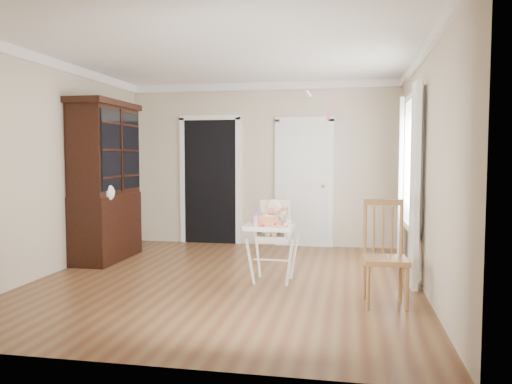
% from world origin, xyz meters
% --- Properties ---
extents(floor, '(5.00, 5.00, 0.00)m').
position_xyz_m(floor, '(0.00, 0.00, 0.00)').
color(floor, '#54301C').
rests_on(floor, ground).
extents(ceiling, '(5.00, 5.00, 0.00)m').
position_xyz_m(ceiling, '(0.00, 0.00, 2.70)').
color(ceiling, white).
rests_on(ceiling, wall_back).
extents(wall_back, '(4.50, 0.00, 4.50)m').
position_xyz_m(wall_back, '(0.00, 2.50, 1.35)').
color(wall_back, '#C2B498').
rests_on(wall_back, floor).
extents(wall_left, '(0.00, 5.00, 5.00)m').
position_xyz_m(wall_left, '(-2.25, 0.00, 1.35)').
color(wall_left, '#C2B498').
rests_on(wall_left, floor).
extents(wall_right, '(0.00, 5.00, 5.00)m').
position_xyz_m(wall_right, '(2.25, 0.00, 1.35)').
color(wall_right, '#C2B498').
rests_on(wall_right, floor).
extents(crown_molding, '(4.50, 5.00, 0.12)m').
position_xyz_m(crown_molding, '(0.00, 0.00, 2.64)').
color(crown_molding, white).
rests_on(crown_molding, ceiling).
extents(doorway, '(1.06, 0.05, 2.22)m').
position_xyz_m(doorway, '(-0.90, 2.48, 1.11)').
color(doorway, black).
rests_on(doorway, wall_back).
extents(closet_door, '(0.96, 0.09, 2.13)m').
position_xyz_m(closet_door, '(0.70, 2.48, 1.02)').
color(closet_door, white).
rests_on(closet_door, wall_back).
extents(window_right, '(0.13, 1.84, 2.30)m').
position_xyz_m(window_right, '(2.18, 0.80, 1.29)').
color(window_right, white).
rests_on(window_right, wall_right).
extents(high_chair, '(0.58, 0.70, 0.98)m').
position_xyz_m(high_chair, '(0.55, 0.04, 0.60)').
color(high_chair, white).
rests_on(high_chair, floor).
extents(baby, '(0.29, 0.22, 0.45)m').
position_xyz_m(baby, '(0.56, 0.06, 0.75)').
color(baby, beige).
rests_on(baby, high_chair).
extents(cake, '(0.29, 0.29, 0.13)m').
position_xyz_m(cake, '(0.54, -0.21, 0.74)').
color(cake, silver).
rests_on(cake, high_chair).
extents(sippy_cup, '(0.08, 0.08, 0.19)m').
position_xyz_m(sippy_cup, '(0.38, -0.07, 0.76)').
color(sippy_cup, pink).
rests_on(sippy_cup, high_chair).
extents(china_cabinet, '(0.60, 1.34, 2.26)m').
position_xyz_m(china_cabinet, '(-1.99, 0.87, 1.13)').
color(china_cabinet, black).
rests_on(china_cabinet, floor).
extents(dining_chair, '(0.45, 0.45, 1.04)m').
position_xyz_m(dining_chair, '(1.79, -0.67, 0.49)').
color(dining_chair, brown).
rests_on(dining_chair, floor).
extents(streamer, '(0.12, 0.49, 0.15)m').
position_xyz_m(streamer, '(0.97, -0.01, 2.18)').
color(streamer, pink).
rests_on(streamer, ceiling).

